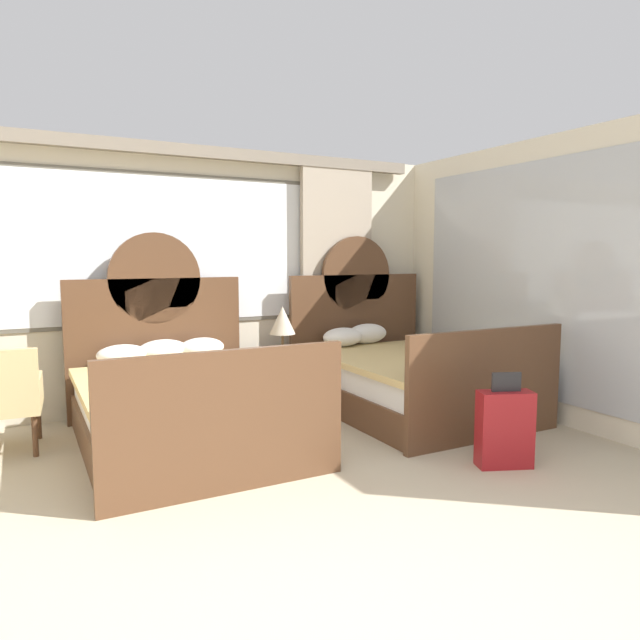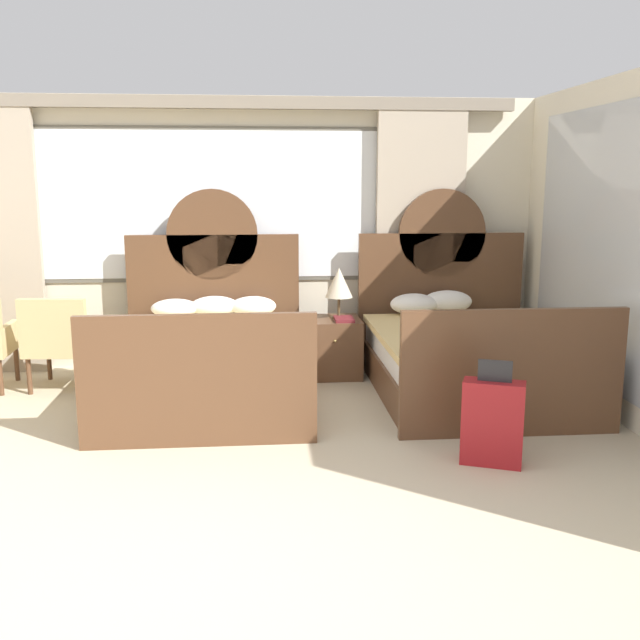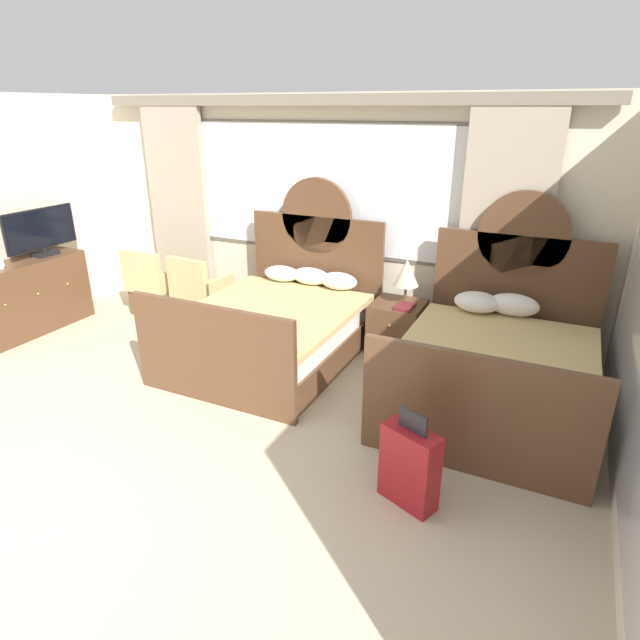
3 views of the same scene
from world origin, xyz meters
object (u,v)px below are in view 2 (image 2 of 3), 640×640
Objects in this scene: suitcase_on_floor at (493,422)px; bed_near_mirror at (467,354)px; armchair_by_window_left at (61,338)px; nightstand_between_beds at (332,347)px; table_lamp_on_nightstand at (339,283)px; bed_near_window at (209,360)px; book_on_nightstand at (344,319)px.

bed_near_mirror is at bearing 79.31° from suitcase_on_floor.
armchair_by_window_left is at bearing 173.20° from bed_near_mirror.
armchair_by_window_left reaches higher than nightstand_between_beds.
table_lamp_on_nightstand reaches higher than suitcase_on_floor.
bed_near_window is 8.46× the size of book_on_nightstand.
table_lamp_on_nightstand is 2.53m from suitcase_on_floor.
armchair_by_window_left is at bearing -176.86° from book_on_nightstand.
bed_near_window and bed_near_mirror have the same top height.
nightstand_between_beds is at bearing 30.71° from bed_near_window.
book_on_nightstand is 2.35m from suitcase_on_floor.
book_on_nightstand is (-1.04, 0.58, 0.23)m from bed_near_mirror.
bed_near_window is at bearing 179.86° from bed_near_mirror.
bed_near_mirror reaches higher than armchair_by_window_left.
bed_near_window is at bearing -150.29° from table_lamp_on_nightstand.
bed_near_mirror is at bearing -6.80° from armchair_by_window_left.
table_lamp_on_nightstand is (0.07, 0.01, 0.63)m from nightstand_between_beds.
bed_near_window is at bearing -155.42° from book_on_nightstand.
book_on_nightstand reaches higher than nightstand_between_beds.
table_lamp_on_nightstand reaches higher than nightstand_between_beds.
nightstand_between_beds is (1.15, 0.68, -0.07)m from bed_near_window.
armchair_by_window_left is (-2.57, -0.26, -0.43)m from table_lamp_on_nightstand.
armchair_by_window_left reaches higher than book_on_nightstand.
bed_near_window is 4.44× the size of table_lamp_on_nightstand.
nightstand_between_beds is 1.15× the size of table_lamp_on_nightstand.
suitcase_on_floor is (1.98, -1.64, -0.06)m from bed_near_window.
nightstand_between_beds is at bearing -170.27° from table_lamp_on_nightstand.
suitcase_on_floor is at bearing -100.69° from bed_near_mirror.
bed_near_window is 3.05× the size of suitcase_on_floor.
armchair_by_window_left is (-2.50, -0.25, 0.19)m from nightstand_between_beds.
bed_near_window reaches higher than nightstand_between_beds.
suitcase_on_floor is (0.77, -2.34, -0.62)m from table_lamp_on_nightstand.
bed_near_window is 2.29m from bed_near_mirror.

